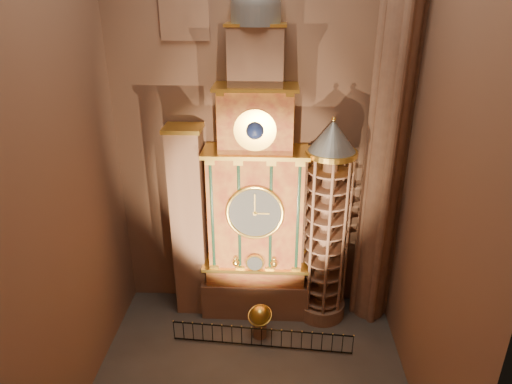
# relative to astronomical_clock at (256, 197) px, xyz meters

# --- Properties ---
(floor) EXTENTS (14.00, 14.00, 0.00)m
(floor) POSITION_rel_astronomical_clock_xyz_m (0.00, -4.96, -6.68)
(floor) COLOR #383330
(floor) RESTS_ON ground
(wall_back) EXTENTS (22.00, 0.00, 22.00)m
(wall_back) POSITION_rel_astronomical_clock_xyz_m (0.00, 1.04, 4.32)
(wall_back) COLOR brown
(wall_back) RESTS_ON floor
(wall_left) EXTENTS (0.00, 22.00, 22.00)m
(wall_left) POSITION_rel_astronomical_clock_xyz_m (-7.00, -4.96, 4.32)
(wall_left) COLOR brown
(wall_left) RESTS_ON floor
(wall_right) EXTENTS (0.00, 22.00, 22.00)m
(wall_right) POSITION_rel_astronomical_clock_xyz_m (7.00, -4.96, 4.32)
(wall_right) COLOR brown
(wall_right) RESTS_ON floor
(astronomical_clock) EXTENTS (5.60, 2.41, 16.70)m
(astronomical_clock) POSITION_rel_astronomical_clock_xyz_m (0.00, 0.00, 0.00)
(astronomical_clock) COLOR #8C634C
(astronomical_clock) RESTS_ON floor
(portrait_tower) EXTENTS (1.80, 1.60, 10.20)m
(portrait_tower) POSITION_rel_astronomical_clock_xyz_m (-3.40, 0.02, -1.53)
(portrait_tower) COLOR #8C634C
(portrait_tower) RESTS_ON floor
(stair_turret) EXTENTS (2.50, 2.50, 10.80)m
(stair_turret) POSITION_rel_astronomical_clock_xyz_m (3.50, -0.26, -1.41)
(stair_turret) COLOR #8C634C
(stair_turret) RESTS_ON floor
(gothic_pier) EXTENTS (2.04, 2.04, 22.00)m
(gothic_pier) POSITION_rel_astronomical_clock_xyz_m (6.10, 0.04, 4.32)
(gothic_pier) COLOR #8C634C
(gothic_pier) RESTS_ON floor
(celestial_globe) EXTENTS (1.56, 1.52, 1.78)m
(celestial_globe) POSITION_rel_astronomical_clock_xyz_m (0.30, -2.23, -5.61)
(celestial_globe) COLOR #8C634C
(celestial_globe) RESTS_ON floor
(iron_railing) EXTENTS (8.68, 0.67, 1.07)m
(iron_railing) POSITION_rel_astronomical_clock_xyz_m (0.41, -3.02, -6.09)
(iron_railing) COLOR black
(iron_railing) RESTS_ON floor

